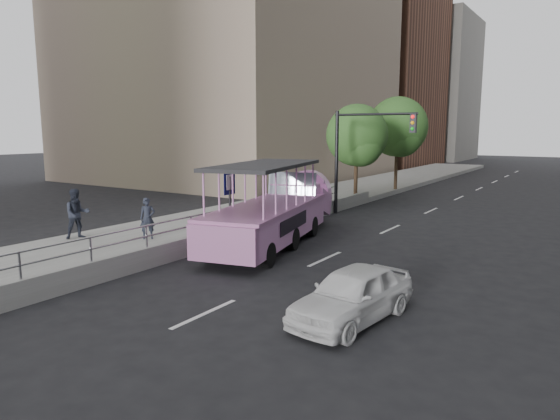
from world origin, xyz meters
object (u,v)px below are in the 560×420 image
Objects in this scene: pedestrian_near at (148,218)px; parking_sign at (230,198)px; car at (352,294)px; traffic_signal at (359,145)px; duck_boat at (277,212)px; street_tree_near at (358,138)px; street_tree_far at (398,129)px; pedestrian_mid at (77,214)px.

pedestrian_near is 3.09m from parking_sign.
car is 0.70× the size of traffic_signal.
street_tree_near is at bearing 98.05° from duck_boat.
street_tree_far reaches higher than street_tree_near.
parking_sign reaches higher than pedestrian_mid.
street_tree_far is at bearing 90.33° from parking_sign.
parking_sign is 0.49× the size of street_tree_near.
street_tree_far reaches higher than pedestrian_near.
car is 23.81m from street_tree_far.
traffic_signal is at bearing 18.55° from pedestrian_near.
duck_boat is at bearing -90.79° from traffic_signal.
car is at bearing -72.27° from street_tree_far.
pedestrian_near is 20.27m from street_tree_far.
duck_boat is 16.95m from street_tree_far.
street_tree_near is at bearing 121.59° from car.
street_tree_near is (-1.50, 10.60, 2.68)m from duck_boat.
car is 9.72m from pedestrian_near.
parking_sign is 0.44× the size of street_tree_far.
street_tree_near is at bearing -91.91° from street_tree_far.
duck_boat reaches higher than pedestrian_mid.
parking_sign is (-7.06, 4.45, 1.15)m from car.
pedestrian_near is 2.60m from pedestrian_mid.
street_tree_near is (-7.36, 16.41, 3.20)m from car.
street_tree_near reaches higher than car.
parking_sign is 0.54× the size of traffic_signal.
traffic_signal is at bearing -65.02° from street_tree_near.
street_tree_near reaches higher than duck_boat.
traffic_signal is (1.29, 8.53, 1.74)m from parking_sign.
parking_sign is at bearing -31.17° from pedestrian_mid.
pedestrian_near is 0.54× the size of parking_sign.
car is 14.49m from traffic_signal.
street_tree_far reaches higher than duck_boat.
pedestrian_near is (-9.37, 2.52, 0.44)m from car.
duck_boat is at bearing 48.71° from parking_sign.
pedestrian_mid reaches higher than pedestrian_near.
street_tree_near is at bearing 29.35° from pedestrian_near.
traffic_signal is at bearing -81.57° from street_tree_far.
traffic_signal is (3.61, 10.46, 2.44)m from pedestrian_near.
parking_sign is (2.31, 1.92, 0.70)m from pedestrian_near.
duck_boat reaches higher than car.
pedestrian_near reaches higher than car.
car is at bearing -65.83° from street_tree_near.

